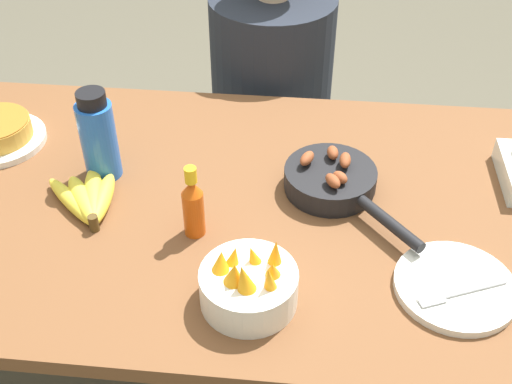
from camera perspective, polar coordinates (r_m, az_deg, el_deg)
dining_table at (r=1.41m, az=-0.00°, el=-3.90°), size 1.87×0.86×0.77m
banana_bunch at (r=1.38m, az=-14.69°, el=-0.61°), size 0.17×0.20×0.04m
skillet at (r=1.37m, az=6.81°, el=1.03°), size 0.28×0.31×0.08m
empty_plate_near_front at (r=1.23m, az=17.28°, el=-8.04°), size 0.22×0.22×0.02m
fruit_bowl_mango at (r=1.13m, az=-0.67°, el=-8.22°), size 0.17×0.17×0.12m
water_bottle at (r=1.41m, az=-13.84°, el=4.77°), size 0.08×0.08×0.21m
hot_sauce_bottle at (r=1.24m, az=-5.61°, el=-1.20°), size 0.04×0.04×0.16m
person_figure at (r=2.04m, az=1.31°, el=4.88°), size 0.39×0.39×1.18m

